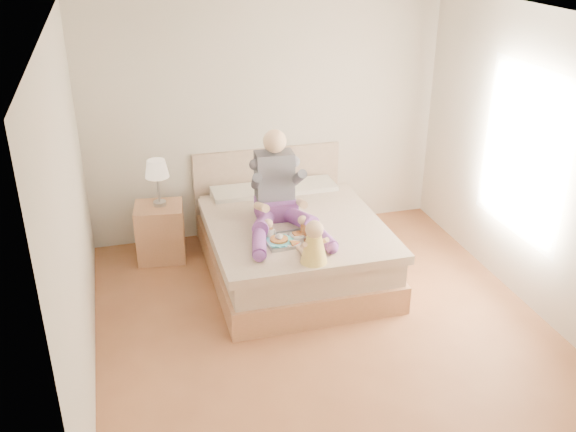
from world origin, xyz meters
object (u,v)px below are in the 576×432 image
object	(u,v)px
nightstand	(160,232)
tray	(288,238)
baby	(314,245)
adult	(279,197)
bed	(290,241)

from	to	relation	value
nightstand	tray	distance (m)	1.62
tray	baby	bearing A→B (deg)	-79.35
tray	baby	size ratio (longest dim) A/B	1.15
adult	tray	world-z (taller)	adult
bed	nightstand	distance (m)	1.42
nightstand	baby	size ratio (longest dim) A/B	1.53
adult	nightstand	bearing A→B (deg)	150.15
adult	bed	bearing A→B (deg)	40.36
adult	tray	xyz separation A→B (m)	(-0.02, -0.41, -0.25)
tray	nightstand	bearing A→B (deg)	130.48
bed	tray	xyz separation A→B (m)	(-0.17, -0.53, 0.32)
bed	tray	distance (m)	0.65
adult	tray	distance (m)	0.48
nightstand	tray	bearing A→B (deg)	-38.60
adult	baby	size ratio (longest dim) A/B	2.84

